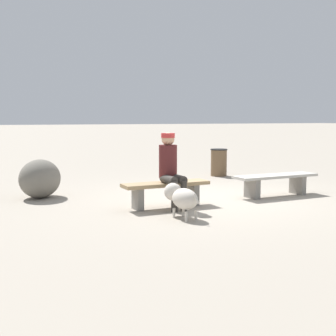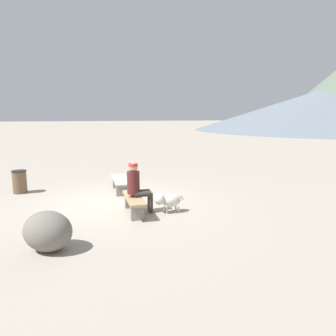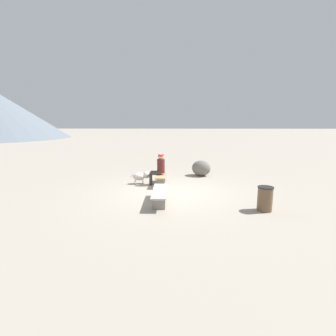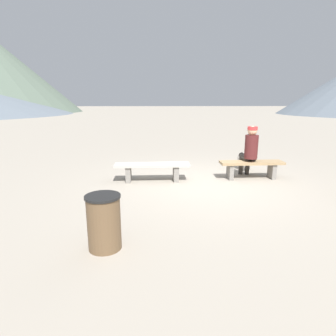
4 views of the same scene
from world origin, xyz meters
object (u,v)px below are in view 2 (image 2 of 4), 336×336
at_px(bench_right, 134,201).
at_px(seated_person, 137,184).
at_px(boulder, 48,231).
at_px(dog, 168,200).
at_px(bench_left, 120,182).
at_px(trash_bin, 20,182).

xyz_separation_m(bench_right, seated_person, (-0.04, 0.09, 0.43)).
relative_size(bench_right, boulder, 1.65).
relative_size(dog, boulder, 0.87).
bearing_deg(boulder, dog, 122.13).
bearing_deg(bench_left, boulder, -23.04).
height_order(bench_right, boulder, boulder).
distance_m(seated_person, dog, 0.90).
xyz_separation_m(dog, trash_bin, (-3.22, -4.12, 0.04)).
bearing_deg(boulder, bench_left, 157.57).
relative_size(seated_person, boulder, 1.38).
bearing_deg(boulder, bench_right, 134.64).
xyz_separation_m(seated_person, boulder, (1.90, -1.97, -0.37)).
xyz_separation_m(bench_left, seated_person, (2.44, 0.18, 0.45)).
relative_size(seated_person, dog, 1.59).
bearing_deg(dog, bench_left, -78.25).
distance_m(bench_left, bench_right, 2.48).
bearing_deg(boulder, trash_bin, -164.44).
distance_m(dog, boulder, 3.24).
bearing_deg(bench_left, trash_bin, -101.48).
height_order(bench_left, dog, dog).
xyz_separation_m(seated_person, trash_bin, (-3.04, -3.35, -0.38)).
xyz_separation_m(seated_person, dog, (0.17, 0.77, -0.42)).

